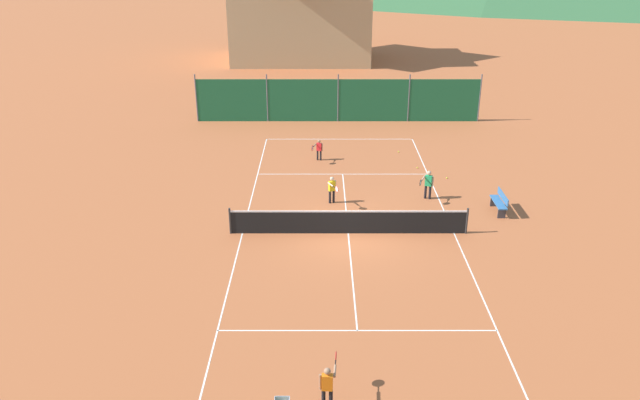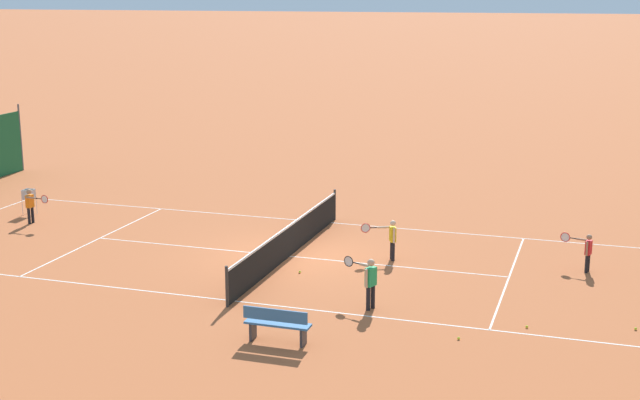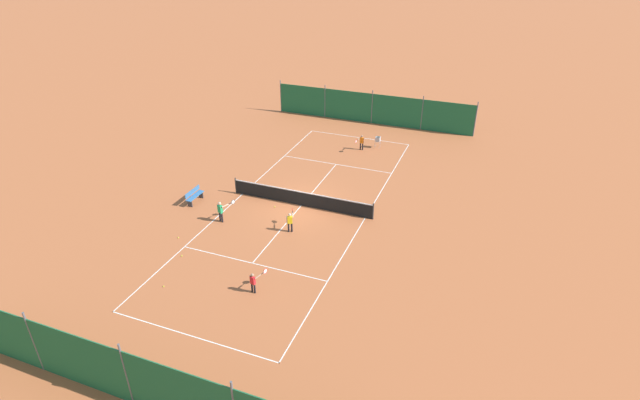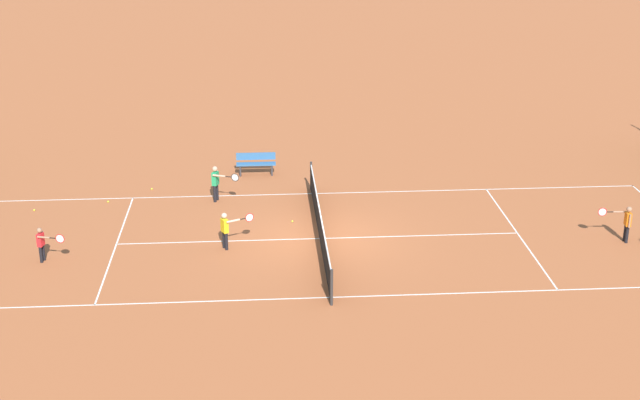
{
  "view_description": "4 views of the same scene",
  "coord_description": "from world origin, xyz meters",
  "px_view_note": "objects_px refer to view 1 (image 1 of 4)",
  "views": [
    {
      "loc": [
        -1.09,
        -21.63,
        10.75
      ],
      "look_at": [
        -1.11,
        1.48,
        0.77
      ],
      "focal_mm": 35.0,
      "sensor_mm": 36.0,
      "label": 1
    },
    {
      "loc": [
        23.72,
        8.63,
        7.65
      ],
      "look_at": [
        -1.21,
        0.56,
        1.48
      ],
      "focal_mm": 50.0,
      "sensor_mm": 36.0,
      "label": 2
    },
    {
      "loc": [
        -10.7,
        24.44,
        15.22
      ],
      "look_at": [
        -1.45,
        0.57,
        0.97
      ],
      "focal_mm": 28.0,
      "sensor_mm": 36.0,
      "label": 3
    },
    {
      "loc": [
        -25.96,
        1.81,
        11.24
      ],
      "look_at": [
        0.09,
        -0.01,
        1.28
      ],
      "focal_mm": 50.0,
      "sensor_mm": 36.0,
      "label": 4
    }
  ],
  "objects_px": {
    "player_far_baseline": "(333,188)",
    "player_far_service": "(328,383)",
    "tennis_ball_alley_left": "(447,178)",
    "player_near_baseline": "(319,148)",
    "tennis_ball_mid_court": "(384,223)",
    "tennis_ball_service_box": "(418,168)",
    "courtside_bench": "(500,202)",
    "player_near_service": "(428,183)",
    "tennis_ball_by_net_left": "(399,152)",
    "tennis_net": "(349,222)"
  },
  "relations": [
    {
      "from": "player_far_baseline",
      "to": "player_far_service",
      "type": "distance_m",
      "value": 12.48
    },
    {
      "from": "tennis_ball_mid_court",
      "to": "player_far_service",
      "type": "bearing_deg",
      "value": -102.68
    },
    {
      "from": "player_far_baseline",
      "to": "player_far_service",
      "type": "relative_size",
      "value": 1.01
    },
    {
      "from": "player_far_service",
      "to": "tennis_ball_service_box",
      "type": "xyz_separation_m",
      "value": [
        4.61,
        16.76,
        -0.66
      ]
    },
    {
      "from": "tennis_ball_mid_court",
      "to": "tennis_ball_service_box",
      "type": "distance_m",
      "value": 6.79
    },
    {
      "from": "player_far_baseline",
      "to": "player_near_baseline",
      "type": "relative_size",
      "value": 1.09
    },
    {
      "from": "player_far_baseline",
      "to": "tennis_ball_alley_left",
      "type": "xyz_separation_m",
      "value": [
        5.48,
        2.89,
        -0.66
      ]
    },
    {
      "from": "player_far_service",
      "to": "tennis_ball_mid_court",
      "type": "relative_size",
      "value": 17.9
    },
    {
      "from": "player_near_baseline",
      "to": "tennis_ball_alley_left",
      "type": "xyz_separation_m",
      "value": [
        6.07,
        -2.54,
        -0.61
      ]
    },
    {
      "from": "tennis_ball_mid_court",
      "to": "courtside_bench",
      "type": "xyz_separation_m",
      "value": [
        4.92,
        1.18,
        0.42
      ]
    },
    {
      "from": "tennis_ball_service_box",
      "to": "tennis_ball_mid_court",
      "type": "bearing_deg",
      "value": -109.64
    },
    {
      "from": "tennis_ball_service_box",
      "to": "courtside_bench",
      "type": "xyz_separation_m",
      "value": [
        2.64,
        -5.21,
        0.42
      ]
    },
    {
      "from": "tennis_net",
      "to": "player_far_baseline",
      "type": "distance_m",
      "value": 2.99
    },
    {
      "from": "tennis_net",
      "to": "player_far_service",
      "type": "relative_size",
      "value": 7.77
    },
    {
      "from": "tennis_ball_mid_court",
      "to": "tennis_ball_service_box",
      "type": "xyz_separation_m",
      "value": [
        2.28,
        6.39,
        0.0
      ]
    },
    {
      "from": "tennis_net",
      "to": "player_near_baseline",
      "type": "bearing_deg",
      "value": 97.93
    },
    {
      "from": "tennis_ball_by_net_left",
      "to": "courtside_bench",
      "type": "height_order",
      "value": "courtside_bench"
    },
    {
      "from": "player_near_baseline",
      "to": "tennis_net",
      "type": "bearing_deg",
      "value": -82.07
    },
    {
      "from": "player_far_baseline",
      "to": "tennis_net",
      "type": "bearing_deg",
      "value": -78.9
    },
    {
      "from": "tennis_ball_alley_left",
      "to": "courtside_bench",
      "type": "distance_m",
      "value": 4.1
    },
    {
      "from": "tennis_ball_by_net_left",
      "to": "tennis_ball_service_box",
      "type": "height_order",
      "value": "same"
    },
    {
      "from": "player_near_baseline",
      "to": "tennis_ball_service_box",
      "type": "bearing_deg",
      "value": -13.28
    },
    {
      "from": "tennis_net",
      "to": "courtside_bench",
      "type": "xyz_separation_m",
      "value": [
        6.34,
        2.0,
        -0.05
      ]
    },
    {
      "from": "tennis_ball_mid_court",
      "to": "tennis_ball_by_net_left",
      "type": "bearing_deg",
      "value": 79.48
    },
    {
      "from": "player_far_service",
      "to": "courtside_bench",
      "type": "relative_size",
      "value": 0.79
    },
    {
      "from": "player_far_baseline",
      "to": "tennis_ball_mid_court",
      "type": "bearing_deg",
      "value": -46.49
    },
    {
      "from": "player_far_service",
      "to": "player_far_baseline",
      "type": "bearing_deg",
      "value": 88.48
    },
    {
      "from": "player_near_service",
      "to": "tennis_ball_by_net_left",
      "type": "xyz_separation_m",
      "value": [
        -0.52,
        6.24,
        -0.72
      ]
    },
    {
      "from": "player_far_service",
      "to": "tennis_ball_mid_court",
      "type": "height_order",
      "value": "player_far_service"
    },
    {
      "from": "player_far_baseline",
      "to": "courtside_bench",
      "type": "xyz_separation_m",
      "value": [
        6.92,
        -0.93,
        -0.24
      ]
    },
    {
      "from": "tennis_net",
      "to": "tennis_ball_mid_court",
      "type": "height_order",
      "value": "tennis_net"
    },
    {
      "from": "tennis_ball_alley_left",
      "to": "player_near_service",
      "type": "bearing_deg",
      "value": -118.56
    },
    {
      "from": "tennis_ball_alley_left",
      "to": "courtside_bench",
      "type": "xyz_separation_m",
      "value": [
        1.44,
        -3.82,
        0.42
      ]
    },
    {
      "from": "tennis_ball_service_box",
      "to": "tennis_ball_alley_left",
      "type": "relative_size",
      "value": 1.0
    },
    {
      "from": "tennis_ball_mid_court",
      "to": "tennis_ball_alley_left",
      "type": "xyz_separation_m",
      "value": [
        3.48,
        5.0,
        0.0
      ]
    },
    {
      "from": "tennis_ball_service_box",
      "to": "player_far_service",
      "type": "bearing_deg",
      "value": -105.39
    },
    {
      "from": "player_near_baseline",
      "to": "tennis_ball_mid_court",
      "type": "height_order",
      "value": "player_near_baseline"
    },
    {
      "from": "player_near_service",
      "to": "tennis_ball_service_box",
      "type": "height_order",
      "value": "player_near_service"
    },
    {
      "from": "tennis_ball_service_box",
      "to": "courtside_bench",
      "type": "distance_m",
      "value": 5.86
    },
    {
      "from": "player_near_service",
      "to": "tennis_ball_by_net_left",
      "type": "relative_size",
      "value": 19.53
    },
    {
      "from": "tennis_ball_service_box",
      "to": "courtside_bench",
      "type": "height_order",
      "value": "courtside_bench"
    },
    {
      "from": "tennis_ball_mid_court",
      "to": "tennis_ball_service_box",
      "type": "bearing_deg",
      "value": 70.36
    },
    {
      "from": "tennis_ball_alley_left",
      "to": "player_near_baseline",
      "type": "bearing_deg",
      "value": 157.26
    },
    {
      "from": "player_near_baseline",
      "to": "player_near_service",
      "type": "bearing_deg",
      "value": -46.38
    },
    {
      "from": "player_far_baseline",
      "to": "player_near_baseline",
      "type": "distance_m",
      "value": 5.47
    },
    {
      "from": "tennis_net",
      "to": "player_far_baseline",
      "type": "height_order",
      "value": "player_far_baseline"
    },
    {
      "from": "tennis_ball_by_net_left",
      "to": "tennis_ball_service_box",
      "type": "xyz_separation_m",
      "value": [
        0.65,
        -2.41,
        0.0
      ]
    },
    {
      "from": "tennis_net",
      "to": "tennis_ball_mid_court",
      "type": "xyz_separation_m",
      "value": [
        1.43,
        0.82,
        -0.47
      ]
    },
    {
      "from": "player_far_baseline",
      "to": "player_far_service",
      "type": "xyz_separation_m",
      "value": [
        -0.33,
        -12.48,
        -0.0
      ]
    },
    {
      "from": "courtside_bench",
      "to": "tennis_ball_by_net_left",
      "type": "bearing_deg",
      "value": 113.3
    }
  ]
}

